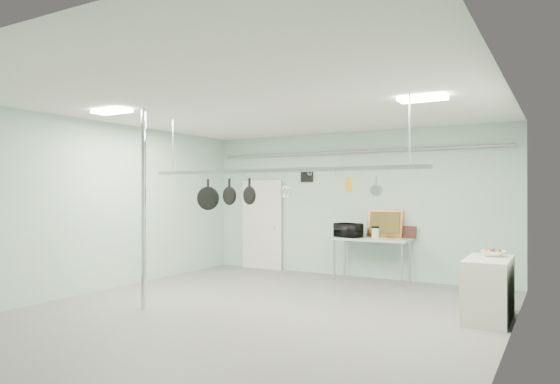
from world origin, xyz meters
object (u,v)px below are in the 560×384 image
Objects in this scene: skillet_left at (208,195)px; skillet_mid at (229,191)px; pot_rack at (275,168)px; skillet_right at (249,191)px; prep_table at (371,241)px; coffee_canister at (375,233)px; side_cabinet at (488,289)px; chrome_pole at (144,209)px; fruit_bowl at (493,253)px; microwave at (349,230)px.

skillet_left is 1.27× the size of skillet_mid.
pot_rack is 11.95× the size of skillet_right.
coffee_canister reaches higher than prep_table.
coffee_canister is 0.54× the size of skillet_right.
side_cabinet is 4.23m from skillet_mid.
chrome_pole is at bearing -154.65° from pot_rack.
chrome_pole is 4.79m from coffee_canister.
prep_table is at bearing 137.37° from coffee_canister.
skillet_mid is at bearing -163.95° from side_cabinet.
coffee_canister is 3.58m from skillet_mid.
chrome_pole is 9.19× the size of fruit_bowl.
pot_rack is (-0.40, -3.30, 1.40)m from prep_table.
chrome_pole is 7.69× the size of skillet_mid.
coffee_canister reaches higher than fruit_bowl.
side_cabinet is 2.89× the size of skillet_mid.
skillet_left reaches higher than coffee_canister.
side_cabinet is (2.55, -2.20, -0.38)m from prep_table.
skillet_mid is (0.44, 0.00, 0.06)m from skillet_left.
coffee_canister is at bearing 78.63° from skillet_mid.
prep_table is 3.61m from pot_rack.
microwave is at bearing 53.29° from skillet_left.
skillet_mid reaches higher than fruit_bowl.
prep_table is 3.39m from side_cabinet.
side_cabinet is 0.25× the size of pot_rack.
side_cabinet is at bearing 162.21° from microwave.
microwave is at bearing 148.99° from fruit_bowl.
coffee_canister is (0.52, 3.19, -1.22)m from pot_rack.
coffee_canister is at bearing 80.67° from pot_rack.
fruit_bowl is at bearing 82.62° from side_cabinet.
prep_table is 3.98× the size of skillet_right.
fruit_bowl is (2.98, 1.36, -1.29)m from pot_rack.
pot_rack reaches higher than skillet_left.
skillet_right is (-3.46, -1.36, 0.94)m from fruit_bowl.
side_cabinet is 4.61m from skillet_left.
microwave is at bearing 91.29° from pot_rack.
skillet_left is 0.84m from skillet_right.
skillet_mid and skillet_right have the same top height.
skillet_mid is at bearing -113.68° from coffee_canister.
skillet_mid is (-3.86, -1.36, 0.93)m from fruit_bowl.
chrome_pole reaches higher than microwave.
microwave is 1.02× the size of skillet_left.
fruit_bowl is at bearing -36.54° from coffee_canister.
prep_table is 2.98× the size of microwave.
skillet_right is (1.42, 0.90, 0.28)m from chrome_pole.
skillet_left is (0.58, 0.90, 0.22)m from chrome_pole.
prep_table is 1.33× the size of side_cabinet.
microwave reaches higher than prep_table.
skillet_left is at bearing -162.41° from fruit_bowl.
pot_rack is 22.27× the size of coffee_canister.
skillet_right is (0.84, 0.00, 0.06)m from skillet_left.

